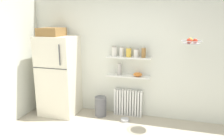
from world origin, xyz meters
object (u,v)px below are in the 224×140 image
(storage_jar_4, at_px, (144,52))
(hanging_fruit_basket, at_px, (191,41))
(storage_jar_3, at_px, (136,53))
(vase, at_px, (119,69))
(shelf_bowl, at_px, (138,74))
(storage_jar_2, at_px, (129,52))
(radiator, at_px, (128,103))
(storage_jar_0, at_px, (114,51))
(pet_food_bowl, at_px, (125,120))
(trash_bin, at_px, (101,106))
(storage_jar_1, at_px, (121,52))
(refrigerator, at_px, (59,74))

(storage_jar_4, relative_size, hanging_fruit_basket, 0.60)
(storage_jar_3, xyz_separation_m, vase, (-0.34, -0.00, -0.35))
(vase, xyz_separation_m, hanging_fruit_basket, (1.32, -0.29, 0.64))
(storage_jar_4, bearing_deg, shelf_bowl, 180.00)
(storage_jar_3, height_order, hanging_fruit_basket, hanging_fruit_basket)
(storage_jar_2, height_order, hanging_fruit_basket, hanging_fruit_basket)
(hanging_fruit_basket, bearing_deg, radiator, 164.24)
(radiator, xyz_separation_m, hanging_fruit_basket, (1.14, -0.32, 1.36))
(radiator, xyz_separation_m, storage_jar_3, (0.15, -0.03, 1.07))
(storage_jar_4, bearing_deg, storage_jar_0, 180.00)
(storage_jar_0, bearing_deg, vase, 0.00)
(storage_jar_2, bearing_deg, storage_jar_0, 180.00)
(storage_jar_0, relative_size, storage_jar_4, 0.98)
(storage_jar_0, relative_size, vase, 0.85)
(pet_food_bowl, bearing_deg, shelf_bowl, 53.87)
(storage_jar_3, bearing_deg, trash_bin, -168.46)
(storage_jar_1, bearing_deg, storage_jar_3, 0.00)
(vase, bearing_deg, storage_jar_4, 0.00)
(refrigerator, xyz_separation_m, shelf_bowl, (1.66, 0.23, 0.05))
(shelf_bowl, distance_m, trash_bin, 1.05)
(vase, height_order, shelf_bowl, vase)
(radiator, height_order, shelf_bowl, shelf_bowl)
(vase, bearing_deg, trash_bin, -158.66)
(storage_jar_0, xyz_separation_m, trash_bin, (-0.26, -0.14, -1.17))
(radiator, bearing_deg, pet_food_bowl, -90.04)
(refrigerator, distance_m, shelf_bowl, 1.67)
(storage_jar_0, xyz_separation_m, hanging_fruit_basket, (1.44, -0.29, 0.27))
(storage_jar_3, distance_m, storage_jar_4, 0.15)
(trash_bin, bearing_deg, radiator, 17.38)
(radiator, distance_m, storage_jar_3, 1.08)
(storage_jar_4, xyz_separation_m, vase, (-0.49, 0.00, -0.37))
(radiator, distance_m, storage_jar_4, 1.13)
(storage_jar_1, bearing_deg, storage_jar_0, -180.00)
(storage_jar_2, xyz_separation_m, storage_jar_3, (0.15, 0.00, -0.01))
(radiator, bearing_deg, storage_jar_4, -5.75)
(pet_food_bowl, bearing_deg, storage_jar_3, 60.81)
(hanging_fruit_basket, bearing_deg, storage_jar_1, 167.25)
(trash_bin, bearing_deg, hanging_fruit_basket, -4.98)
(storage_jar_2, relative_size, storage_jar_4, 0.93)
(storage_jar_1, bearing_deg, shelf_bowl, -0.00)
(storage_jar_1, height_order, hanging_fruit_basket, hanging_fruit_basket)
(radiator, bearing_deg, storage_jar_0, -174.25)
(storage_jar_4, bearing_deg, storage_jar_1, 180.00)
(storage_jar_2, distance_m, hanging_fruit_basket, 1.21)
(storage_jar_1, relative_size, hanging_fruit_basket, 0.57)
(storage_jar_0, xyz_separation_m, pet_food_bowl, (0.30, -0.27, -1.35))
(storage_jar_4, xyz_separation_m, pet_food_bowl, (-0.30, -0.27, -1.35))
(radiator, xyz_separation_m, storage_jar_0, (-0.30, -0.03, 1.09))
(storage_jar_2, height_order, shelf_bowl, storage_jar_2)
(storage_jar_3, distance_m, pet_food_bowl, 1.37)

